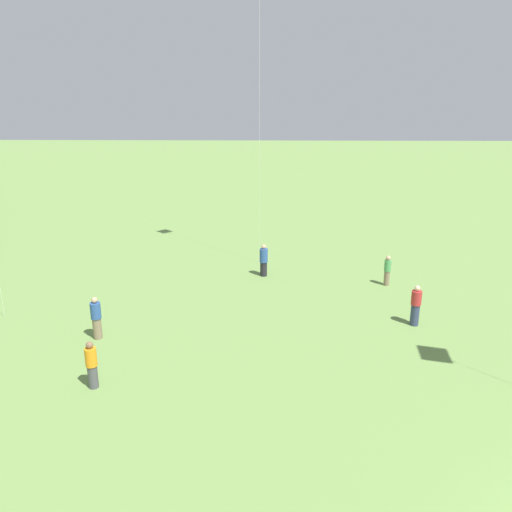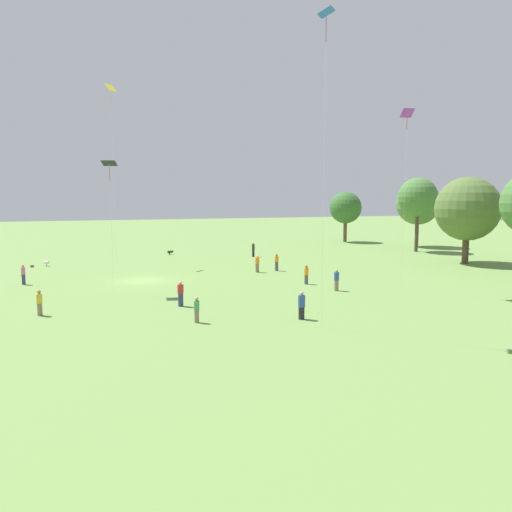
% 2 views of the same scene
% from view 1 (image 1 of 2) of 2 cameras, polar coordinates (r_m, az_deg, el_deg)
% --- Properties ---
extents(person_1, '(0.58, 0.58, 1.78)m').
position_cam_1_polar(person_1, '(21.06, -17.79, -6.78)').
color(person_1, '#847056').
rests_on(person_1, ground_plane).
extents(person_2, '(0.46, 0.46, 1.68)m').
position_cam_1_polar(person_2, '(17.70, -18.27, -11.74)').
color(person_2, '#4C4C51').
rests_on(person_2, ground_plane).
extents(person_3, '(0.38, 0.38, 1.61)m').
position_cam_1_polar(person_3, '(26.68, 14.78, -1.61)').
color(person_3, '#847056').
rests_on(person_3, ground_plane).
extents(person_4, '(0.50, 0.50, 1.79)m').
position_cam_1_polar(person_4, '(22.29, 17.78, -5.43)').
color(person_4, '#333D5B').
rests_on(person_4, ground_plane).
extents(person_5, '(0.49, 0.49, 1.78)m').
position_cam_1_polar(person_5, '(27.20, 0.88, -0.52)').
color(person_5, '#232328').
rests_on(person_5, ground_plane).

